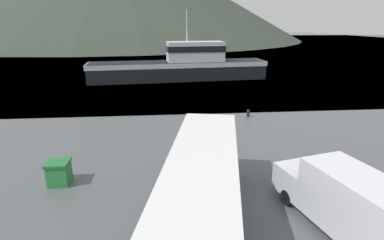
{
  "coord_description": "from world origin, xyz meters",
  "views": [
    {
      "loc": [
        -3.2,
        -0.37,
        7.79
      ],
      "look_at": [
        -1.6,
        17.36,
        2.0
      ],
      "focal_mm": 28.0,
      "sensor_mm": 36.0,
      "label": 1
    }
  ],
  "objects_px": {
    "fishing_boat": "(182,65)",
    "storage_bin": "(59,172)",
    "delivery_van": "(344,199)",
    "tour_bus": "(203,188)"
  },
  "relations": [
    {
      "from": "delivery_van",
      "to": "fishing_boat",
      "type": "relative_size",
      "value": 0.24
    },
    {
      "from": "fishing_boat",
      "to": "tour_bus",
      "type": "bearing_deg",
      "value": 172.22
    },
    {
      "from": "fishing_boat",
      "to": "storage_bin",
      "type": "height_order",
      "value": "fishing_boat"
    },
    {
      "from": "tour_bus",
      "to": "storage_bin",
      "type": "height_order",
      "value": "tour_bus"
    },
    {
      "from": "delivery_van",
      "to": "fishing_boat",
      "type": "bearing_deg",
      "value": 83.48
    },
    {
      "from": "tour_bus",
      "to": "delivery_van",
      "type": "bearing_deg",
      "value": 5.15
    },
    {
      "from": "tour_bus",
      "to": "fishing_boat",
      "type": "xyz_separation_m",
      "value": [
        1.1,
        33.1,
        0.18
      ]
    },
    {
      "from": "tour_bus",
      "to": "delivery_van",
      "type": "relative_size",
      "value": 1.73
    },
    {
      "from": "storage_bin",
      "to": "delivery_van",
      "type": "bearing_deg",
      "value": -21.04
    },
    {
      "from": "tour_bus",
      "to": "delivery_van",
      "type": "distance_m",
      "value": 5.42
    }
  ]
}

